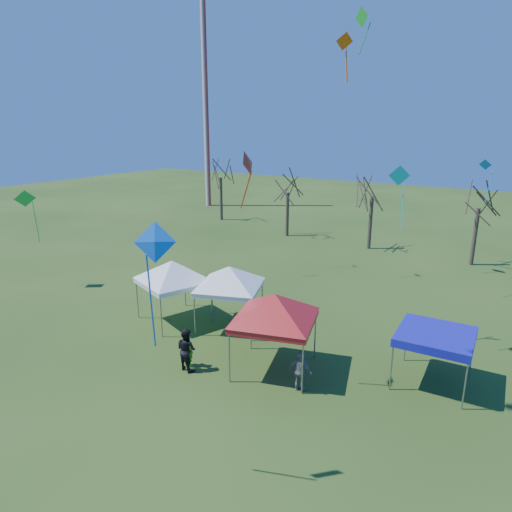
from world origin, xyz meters
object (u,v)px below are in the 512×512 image
Objects in this scene: tree_0 at (220,162)px; person_green at (189,351)px; tree_2 at (374,177)px; tent_red at (275,299)px; tent_white_west at (172,265)px; tent_blue at (436,337)px; tree_3 at (481,187)px; tent_white_mid at (229,271)px; person_dark at (186,349)px; radio_mast at (206,108)px; person_grey at (301,371)px; tree_1 at (288,176)px.

person_green is at bearing -55.71° from tree_0.
tree_2 is 1.80× the size of tent_red.
tent_white_west is 1.37× the size of tent_blue.
tent_white_mid is (-9.28, -19.35, -2.89)m from tree_3.
tree_0 is 33.60m from person_dark.
tree_2 is 19.95m from tent_white_mid.
tent_white_west is 0.95× the size of tent_red.
tent_blue is at bearing -39.69° from radio_mast.
tree_2 is 21.31m from tent_white_west.
tree_3 is 24.01m from tent_white_west.
tree_0 is 35.79m from person_grey.
person_green is at bearing -70.95° from tree_1.
person_green is 0.77× the size of person_dark.
radio_mast is 46.98m from tent_blue.
tent_blue is at bearing -47.85° from tree_1.
tree_3 is at bearing -2.06° from tree_1.
tent_white_west is 5.98m from person_dark.
tree_2 is 4.53× the size of person_grey.
person_green is (-9.60, -4.49, -1.39)m from tent_blue.
tent_white_west is at bearing -25.63° from person_green.
tree_3 is 25.79m from person_green.
radio_mast is 44.00m from person_green.
tent_white_mid is 5.05m from tent_red.
tree_3 is (34.03, -9.96, -6.42)m from radio_mast.
tent_white_west is (-12.37, -20.38, -2.83)m from tree_3.
tree_1 is 0.92× the size of tree_2.
tree_0 is at bearing -47.76° from person_grey.
tent_red is at bearing -138.51° from person_dark.
tree_0 is at bearing 130.91° from tent_red.
person_dark is (-3.30, -2.12, -2.38)m from tent_red.
person_grey reaches higher than person_green.
tent_red reaches higher than tent_white_mid.
tree_0 is 27.99m from tent_white_west.
tent_white_west reaches higher than person_green.
person_dark is (18.63, -27.42, -5.50)m from tree_0.
person_dark is at bearing -147.34° from tent_red.
tree_2 is at bearing 79.16° from tent_white_west.
tree_1 is 26.56m from person_dark.
tent_white_mid reaches higher than person_green.
tree_3 is at bearing -97.77° from person_grey.
tree_0 reaches higher than tree_1.
person_dark is (0.15, -24.41, -5.30)m from tree_2.
person_green is at bearing -154.97° from tent_blue.
radio_mast is 28.08m from tree_2.
radio_mast is at bearing 140.31° from tent_blue.
tree_2 is at bearing 87.45° from tent_white_mid.
tree_2 reaches higher than tree_3.
tent_white_west reaches higher than tent_white_mid.
radio_mast is 3.31× the size of tree_1.
tent_white_mid is (7.52, -19.96, -2.60)m from tree_1.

